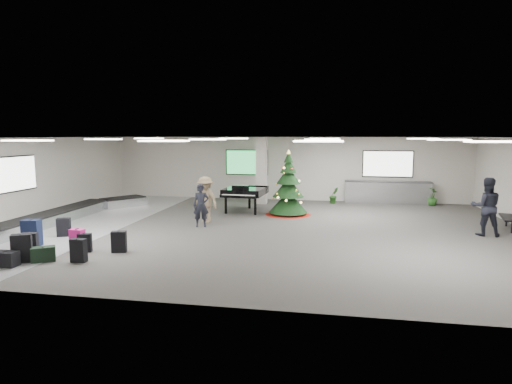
% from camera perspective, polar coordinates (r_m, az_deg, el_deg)
% --- Properties ---
extents(ground, '(18.00, 18.00, 0.00)m').
position_cam_1_polar(ground, '(15.19, 1.02, -4.92)').
color(ground, '#3C3A37').
rests_on(ground, ground).
extents(room_envelope, '(18.02, 14.02, 3.21)m').
position_cam_1_polar(room_envelope, '(15.58, 0.04, 4.07)').
color(room_envelope, '#B2AEA3').
rests_on(room_envelope, ground).
extents(baggage_carousel, '(2.28, 9.71, 0.43)m').
position_cam_1_polar(baggage_carousel, '(18.03, -24.49, -2.92)').
color(baggage_carousel, silver).
rests_on(baggage_carousel, ground).
extents(service_counter, '(4.05, 0.65, 1.08)m').
position_cam_1_polar(service_counter, '(21.63, 17.11, -0.03)').
color(service_counter, silver).
rests_on(service_counter, ground).
extents(suitcase_0, '(0.55, 0.47, 0.77)m').
position_cam_1_polar(suitcase_0, '(12.73, -28.76, -6.60)').
color(suitcase_0, black).
rests_on(suitcase_0, ground).
extents(suitcase_1, '(0.40, 0.21, 0.63)m').
position_cam_1_polar(suitcase_1, '(12.16, -22.58, -7.21)').
color(suitcase_1, black).
rests_on(suitcase_1, ground).
extents(pink_suitcase, '(0.43, 0.28, 0.65)m').
position_cam_1_polar(pink_suitcase, '(13.29, -22.70, -5.93)').
color(pink_suitcase, '#D81C7F').
rests_on(pink_suitcase, ground).
extents(suitcase_3, '(0.44, 0.32, 0.62)m').
position_cam_1_polar(suitcase_3, '(12.75, -17.80, -6.33)').
color(suitcase_3, black).
rests_on(suitcase_3, ground).
extents(navy_suitcase, '(0.54, 0.34, 0.82)m').
position_cam_1_polar(navy_suitcase, '(14.43, -27.72, -4.85)').
color(navy_suitcase, black).
rests_on(navy_suitcase, ground).
extents(suitcase_5, '(0.46, 0.34, 0.64)m').
position_cam_1_polar(suitcase_5, '(13.39, -27.94, -6.16)').
color(suitcase_5, black).
rests_on(suitcase_5, ground).
extents(green_duffel, '(0.65, 0.56, 0.41)m').
position_cam_1_polar(green_duffel, '(12.60, -26.50, -7.43)').
color(green_duffel, black).
rests_on(green_duffel, ground).
extents(suitcase_7, '(0.40, 0.29, 0.55)m').
position_cam_1_polar(suitcase_7, '(13.11, -21.86, -6.30)').
color(suitcase_7, black).
rests_on(suitcase_7, ground).
extents(suitcase_8, '(0.47, 0.36, 0.62)m').
position_cam_1_polar(suitcase_8, '(15.35, -24.25, -4.31)').
color(suitcase_8, black).
rests_on(suitcase_8, ground).
extents(black_duffel, '(0.59, 0.33, 0.41)m').
position_cam_1_polar(black_duffel, '(12.59, -30.39, -7.71)').
color(black_duffel, black).
rests_on(black_duffel, ground).
extents(christmas_tree, '(1.90, 1.90, 2.72)m').
position_cam_1_polar(christmas_tree, '(17.74, 4.32, -0.08)').
color(christmas_tree, '#650909').
rests_on(christmas_tree, ground).
extents(grand_piano, '(1.77, 2.21, 1.20)m').
position_cam_1_polar(grand_piano, '(18.45, -1.52, 0.02)').
color(grand_piano, black).
rests_on(grand_piano, ground).
extents(traveler_a, '(0.65, 0.52, 1.55)m').
position_cam_1_polar(traveler_a, '(15.51, -7.34, -1.80)').
color(traveler_a, black).
rests_on(traveler_a, ground).
extents(traveler_b, '(1.30, 1.10, 1.75)m').
position_cam_1_polar(traveler_b, '(16.25, -6.74, -1.01)').
color(traveler_b, '#7D684D').
rests_on(traveler_b, ground).
extents(traveler_bench, '(0.99, 0.80, 1.93)m').
position_cam_1_polar(traveler_bench, '(15.90, 28.34, -1.74)').
color(traveler_bench, black).
rests_on(traveler_bench, ground).
extents(potted_plant_left, '(0.56, 0.53, 0.80)m').
position_cam_1_polar(potted_plant_left, '(20.98, 10.33, -0.44)').
color(potted_plant_left, '#16461A').
rests_on(potted_plant_left, ground).
extents(potted_plant_right, '(0.67, 0.67, 0.84)m').
position_cam_1_polar(potted_plant_right, '(21.71, 22.45, -0.58)').
color(potted_plant_right, '#16461A').
rests_on(potted_plant_right, ground).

